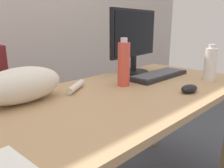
# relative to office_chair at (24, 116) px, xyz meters

# --- Properties ---
(desk) EXTENTS (1.54, 0.73, 0.71)m
(desk) POSITION_rel_office_chair_xyz_m (0.18, -0.81, 0.22)
(desk) COLOR tan
(desk) RESTS_ON ground_plane
(office_chair) EXTENTS (0.48, 0.48, 0.91)m
(office_chair) POSITION_rel_office_chair_xyz_m (0.00, 0.00, 0.00)
(office_chair) COLOR black
(office_chair) RESTS_ON ground_plane
(monitor) EXTENTS (0.48, 0.20, 0.41)m
(monitor) POSITION_rel_office_chair_xyz_m (0.55, -0.56, 0.54)
(monitor) COLOR black
(monitor) RESTS_ON desk
(keyboard) EXTENTS (0.44, 0.15, 0.03)m
(keyboard) POSITION_rel_office_chair_xyz_m (0.56, -0.75, 0.33)
(keyboard) COLOR #232328
(keyboard) RESTS_ON desk
(cat) EXTENTS (0.61, 0.21, 0.20)m
(cat) POSITION_rel_office_chair_xyz_m (-0.26, -0.61, 0.40)
(cat) COLOR silver
(cat) RESTS_ON desk
(computer_mouse) EXTENTS (0.11, 0.06, 0.04)m
(computer_mouse) POSITION_rel_office_chair_xyz_m (0.39, -1.04, 0.34)
(computer_mouse) COLOR black
(computer_mouse) RESTS_ON desk
(water_bottle) EXTENTS (0.07, 0.07, 0.21)m
(water_bottle) POSITION_rel_office_chair_xyz_m (0.70, -1.01, 0.42)
(water_bottle) COLOR silver
(water_bottle) RESTS_ON desk
(spray_bottle) EXTENTS (0.07, 0.07, 0.26)m
(spray_bottle) POSITION_rel_office_chair_xyz_m (0.26, -0.73, 0.44)
(spray_bottle) COLOR #D84C3D
(spray_bottle) RESTS_ON desk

